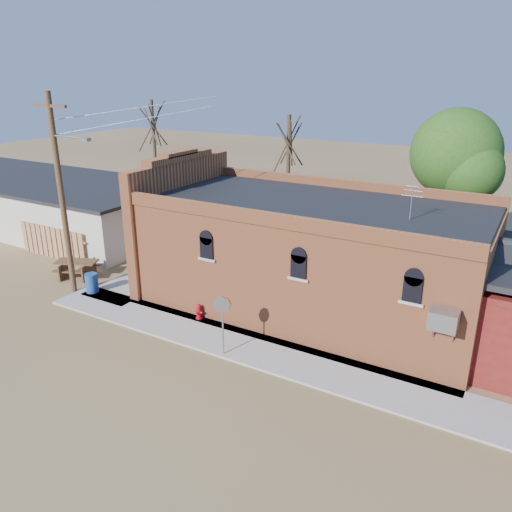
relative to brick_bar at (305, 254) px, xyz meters
The scene contains 14 objects.
ground 6.19m from the brick_bar, 106.65° to the right, with size 120.00×120.00×0.00m, color brown.
sidewalk_south 5.14m from the brick_bar, 91.78° to the right, with size 19.00×2.20×0.08m, color #9E9991.
sidewalk_west 8.28m from the brick_bar, behind, with size 2.60×10.00×0.08m, color #9E9991.
brick_bar is the anchor object (origin of this frame).
storage_building 20.81m from the brick_bar, behind, with size 20.40×8.40×3.17m.
wood_fence 14.61m from the brick_bar, behind, with size 5.20×0.10×1.80m, color #AE734E, non-canonical shape.
utility_pole 10.96m from the brick_bar, 156.31° to the right, with size 3.12×0.26×9.00m.
tree_bare_near 9.54m from the brick_bar, 121.74° to the left, with size 2.80×2.80×7.65m.
tree_bare_far 18.25m from the brick_bar, 151.47° to the left, with size 2.80×2.80×8.16m.
tree_leafy 9.80m from the brick_bar, 61.44° to the left, with size 4.40×4.40×8.15m.
fire_hydrant 5.16m from the brick_bar, 129.39° to the right, with size 0.36×0.33×0.65m.
stop_sign 5.55m from the brick_bar, 96.43° to the right, with size 0.55×0.37×2.28m.
trash_barrel 9.96m from the brick_bar, 155.93° to the right, with size 0.58×0.58×0.90m, color navy.
picnic_table 11.66m from the brick_bar, 165.34° to the right, with size 2.47×2.21×0.85m.
Camera 1 is at (9.98, -13.06, 9.64)m, focal length 35.00 mm.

